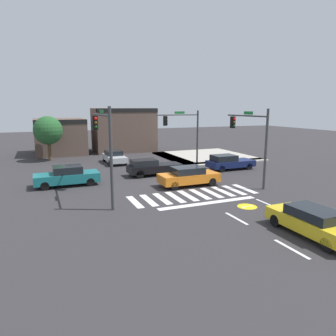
{
  "coord_description": "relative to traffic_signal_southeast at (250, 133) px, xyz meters",
  "views": [
    {
      "loc": [
        -9.59,
        -22.84,
        5.92
      ],
      "look_at": [
        -0.12,
        -0.2,
        1.11
      ],
      "focal_mm": 33.33,
      "sensor_mm": 36.0,
      "label": 1
    }
  ],
  "objects": [
    {
      "name": "roadside_tree",
      "position": [
        -13.91,
        17.27,
        -0.58
      ],
      "size": [
        3.11,
        3.11,
        4.96
      ],
      "color": "#4C3823",
      "rests_on": "ground_plane"
    },
    {
      "name": "car_yellow",
      "position": [
        -3.52,
        -9.5,
        -3.26
      ],
      "size": [
        1.7,
        4.5,
        1.34
      ],
      "rotation": [
        0.0,
        0.0,
        1.57
      ],
      "color": "gold",
      "rests_on": "ground_plane"
    },
    {
      "name": "traffic_signal_northeast",
      "position": [
        -1.24,
        9.3,
        -0.11
      ],
      "size": [
        4.7,
        0.32,
        5.57
      ],
      "rotation": [
        0.0,
        0.0,
        3.14
      ],
      "color": "#383A3D",
      "rests_on": "ground_plane"
    },
    {
      "name": "car_orange",
      "position": [
        -4.6,
        1.23,
        -3.21
      ],
      "size": [
        4.58,
        1.86,
        1.47
      ],
      "rotation": [
        0.0,
        0.0,
        3.14
      ],
      "color": "orange",
      "rests_on": "ground_plane"
    },
    {
      "name": "car_navy",
      "position": [
        1.77,
        5.37,
        -3.23
      ],
      "size": [
        4.54,
        1.91,
        1.44
      ],
      "color": "#141E4C",
      "rests_on": "ground_plane"
    },
    {
      "name": "traffic_signal_southeast",
      "position": [
        0.0,
        0.0,
        0.0
      ],
      "size": [
        0.32,
        5.02,
        5.81
      ],
      "rotation": [
        0.0,
        0.0,
        1.57
      ],
      "color": "#383A3D",
      "rests_on": "ground_plane"
    },
    {
      "name": "car_teal",
      "position": [
        -13.16,
        4.8,
        -3.2
      ],
      "size": [
        4.77,
        1.86,
        1.52
      ],
      "color": "#196B70",
      "rests_on": "ground_plane"
    },
    {
      "name": "curb_corner_northeast",
      "position": [
        3.08,
        12.68,
        -3.88
      ],
      "size": [
        10.0,
        10.6,
        0.15
      ],
      "color": "#B2AA9E",
      "rests_on": "ground_plane"
    },
    {
      "name": "ground_plane",
      "position": [
        -5.41,
        3.27,
        -3.96
      ],
      "size": [
        120.0,
        120.0,
        0.0
      ],
      "primitive_type": "plane",
      "color": "#302D30"
    },
    {
      "name": "car_black",
      "position": [
        -5.9,
        5.78,
        -3.22
      ],
      "size": [
        4.73,
        1.78,
        1.45
      ],
      "color": "black",
      "rests_on": "ground_plane"
    },
    {
      "name": "traffic_signal_southwest",
      "position": [
        -11.25,
        -0.22,
        0.12
      ],
      "size": [
        0.32,
        5.24,
        5.97
      ],
      "rotation": [
        0.0,
        0.0,
        1.57
      ],
      "color": "#383A3D",
      "rests_on": "ground_plane"
    },
    {
      "name": "car_silver",
      "position": [
        -7.6,
        13.07,
        -3.26
      ],
      "size": [
        1.81,
        4.41,
        1.34
      ],
      "rotation": [
        0.0,
        0.0,
        -1.57
      ],
      "color": "#B7BABF",
      "rests_on": "ground_plane"
    },
    {
      "name": "lane_markings",
      "position": [
        -4.26,
        -8.16,
        -3.95
      ],
      "size": [
        6.8,
        18.75,
        0.01
      ],
      "color": "white",
      "rests_on": "ground_plane"
    },
    {
      "name": "bike_detector_marking",
      "position": [
        -3.61,
        -4.76,
        -3.95
      ],
      "size": [
        1.19,
        1.19,
        0.01
      ],
      "color": "yellow",
      "rests_on": "ground_plane"
    },
    {
      "name": "storefront_row",
      "position": [
        -7.86,
        22.19,
        -1.35
      ],
      "size": [
        15.19,
        6.99,
        5.76
      ],
      "color": "brown",
      "rests_on": "ground_plane"
    },
    {
      "name": "crosswalk_near",
      "position": [
        -5.41,
        -1.23,
        -3.95
      ],
      "size": [
        8.88,
        2.73,
        0.01
      ],
      "color": "silver",
      "rests_on": "ground_plane"
    }
  ]
}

